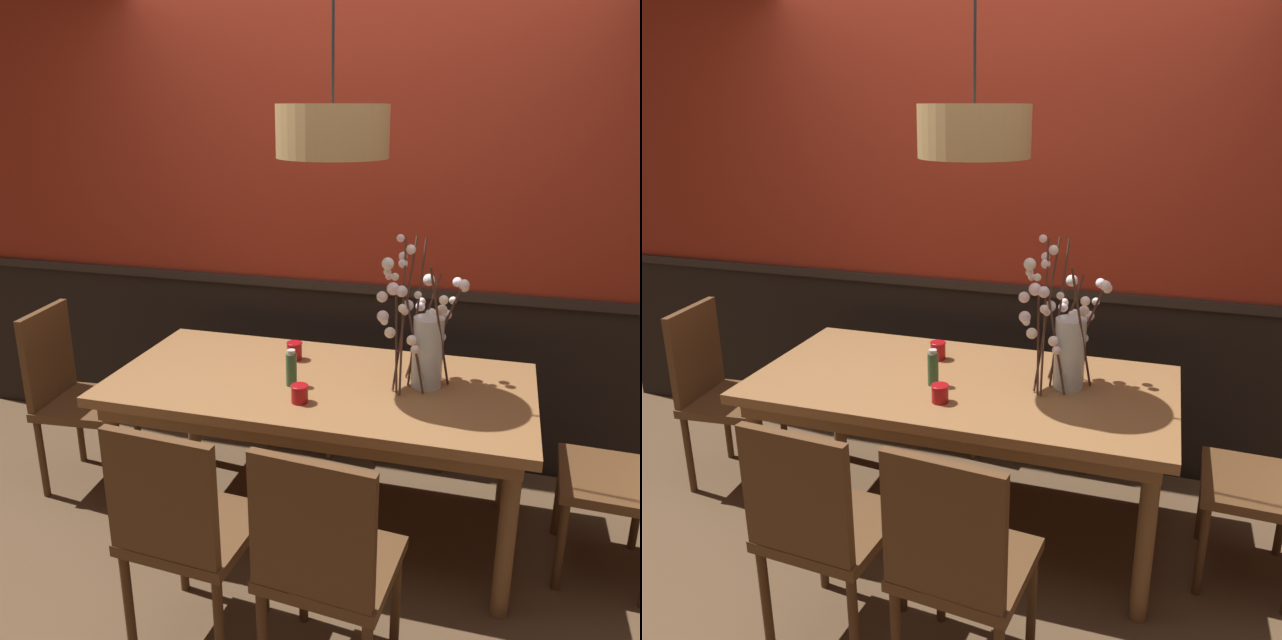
% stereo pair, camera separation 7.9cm
% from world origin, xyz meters
% --- Properties ---
extents(ground_plane, '(24.00, 24.00, 0.00)m').
position_xyz_m(ground_plane, '(0.00, 0.00, 0.00)').
color(ground_plane, brown).
extents(back_wall, '(5.22, 0.14, 2.91)m').
position_xyz_m(back_wall, '(0.00, 0.80, 1.45)').
color(back_wall, black).
rests_on(back_wall, ground).
extents(dining_table, '(1.88, 0.93, 0.76)m').
position_xyz_m(dining_table, '(0.00, 0.00, 0.67)').
color(dining_table, olive).
rests_on(dining_table, ground).
extents(chair_head_east_end, '(0.42, 0.46, 0.94)m').
position_xyz_m(chair_head_east_end, '(1.33, 0.02, 0.52)').
color(chair_head_east_end, brown).
rests_on(chair_head_east_end, ground).
extents(chair_far_side_left, '(0.47, 0.47, 0.93)m').
position_xyz_m(chair_far_side_left, '(-0.28, 0.88, 0.52)').
color(chair_far_side_left, brown).
rests_on(chair_far_side_left, ground).
extents(chair_near_side_left, '(0.46, 0.45, 0.94)m').
position_xyz_m(chair_near_side_left, '(-0.25, -0.86, 0.53)').
color(chair_near_side_left, brown).
rests_on(chair_near_side_left, ground).
extents(chair_head_west_end, '(0.45, 0.45, 0.96)m').
position_xyz_m(chair_head_west_end, '(-1.35, 0.02, 0.53)').
color(chair_head_west_end, brown).
rests_on(chair_head_west_end, ground).
extents(chair_near_side_right, '(0.46, 0.45, 0.95)m').
position_xyz_m(chair_near_side_right, '(0.27, -0.89, 0.53)').
color(chair_near_side_right, brown).
rests_on(chair_near_side_right, ground).
extents(chair_far_side_right, '(0.43, 0.42, 0.97)m').
position_xyz_m(chair_far_side_right, '(0.33, 0.89, 0.53)').
color(chair_far_side_right, brown).
rests_on(chair_far_side_right, ground).
extents(vase_with_blossoms, '(0.39, 0.32, 0.66)m').
position_xyz_m(vase_with_blossoms, '(0.44, 0.08, 0.97)').
color(vase_with_blossoms, silver).
rests_on(vase_with_blossoms, dining_table).
extents(candle_holder_nearer_center, '(0.08, 0.08, 0.09)m').
position_xyz_m(candle_holder_nearer_center, '(-0.19, 0.21, 0.80)').
color(candle_holder_nearer_center, '#9E0F14').
rests_on(candle_holder_nearer_center, dining_table).
extents(candle_holder_nearer_edge, '(0.08, 0.08, 0.08)m').
position_xyz_m(candle_holder_nearer_edge, '(-0.02, -0.25, 0.80)').
color(candle_holder_nearer_edge, '#9E0F14').
rests_on(candle_holder_nearer_edge, dining_table).
extents(condiment_bottle, '(0.05, 0.05, 0.17)m').
position_xyz_m(condiment_bottle, '(-0.10, -0.09, 0.84)').
color(condiment_bottle, '#2D5633').
rests_on(condiment_bottle, dining_table).
extents(pendant_lamp, '(0.45, 0.45, 1.18)m').
position_xyz_m(pendant_lamp, '(0.06, -0.01, 1.84)').
color(pendant_lamp, tan).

